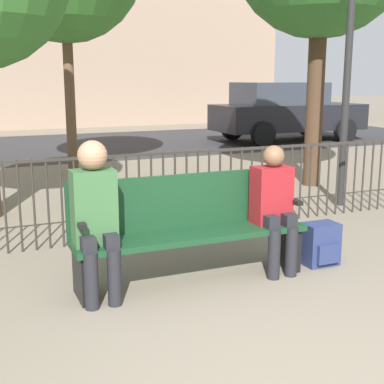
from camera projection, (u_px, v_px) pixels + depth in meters
park_bench at (188, 224)px, 4.65m from camera, size 2.06×0.45×0.92m
seated_person_0 at (95, 212)px, 4.16m from camera, size 0.34×0.39×1.28m
seated_person_1 at (274, 203)px, 4.80m from camera, size 0.34×0.39×1.16m
backpack at (321, 244)px, 5.06m from camera, size 0.33×0.27×0.40m
fence_railing at (140, 188)px, 5.84m from camera, size 9.01×0.03×0.95m
lamp_post at (351, 13)px, 6.95m from camera, size 0.28×0.28×3.92m
street_surface at (39, 147)px, 13.66m from camera, size 24.00×6.00×0.01m
parked_car_0 at (286, 111)px, 14.88m from camera, size 4.20×1.94×1.62m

